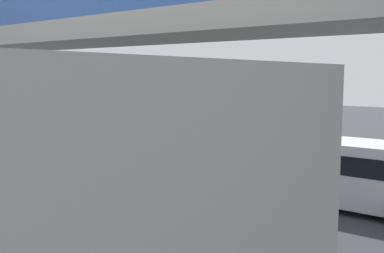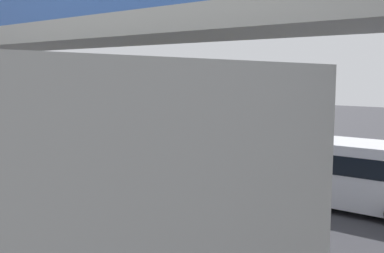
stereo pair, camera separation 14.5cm
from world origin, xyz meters
The scene contains 12 objects.
ground centered at (0.00, 0.00, 0.00)m, with size 80.00×80.00×0.00m, color #38383D.
city_bus centered at (-1.06, 0.25, 1.88)m, with size 11.54×2.85×3.15m.
parked_van centered at (-9.47, 3.88, 1.18)m, with size 4.80×2.17×2.05m.
bicycle_black centered at (-9.27, 2.06, 0.37)m, with size 1.77×0.44×0.96m.
pedestrian centered at (4.80, -3.58, 0.89)m, with size 0.38×0.38×1.79m.
traffic_sign centered at (6.89, -3.03, 1.89)m, with size 0.08×0.60×2.80m.
lane_dash_leftmost centered at (-8.00, -3.21, 0.00)m, with size 2.00×0.20×0.01m, color silver.
lane_dash_left centered at (-4.00, -3.21, 0.00)m, with size 2.00×0.20×0.01m, color silver.
lane_dash_centre centered at (0.00, -3.21, 0.00)m, with size 2.00×0.20×0.01m, color silver.
lane_dash_right centered at (4.00, -3.21, 0.00)m, with size 2.00×0.20×0.01m, color silver.
lane_dash_rightmost centered at (8.00, -3.21, 0.00)m, with size 2.00×0.20×0.01m, color silver.
pedestrian_overpass centered at (0.00, 9.48, 4.80)m, with size 30.82×2.60×6.46m.
Camera 1 is at (-13.62, 17.38, 4.08)m, focal length 41.71 mm.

